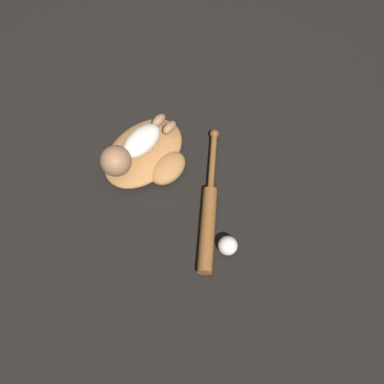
{
  "coord_description": "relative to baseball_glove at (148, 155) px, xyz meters",
  "views": [
    {
      "loc": [
        0.58,
        0.56,
        1.28
      ],
      "look_at": [
        0.02,
        0.21,
        0.06
      ],
      "focal_mm": 35.0,
      "sensor_mm": 36.0,
      "label": 1
    }
  ],
  "objects": [
    {
      "name": "baseball_bat",
      "position": [
        0.09,
        0.34,
        -0.01
      ],
      "size": [
        0.56,
        0.31,
        0.05
      ],
      "color": "brown",
      "rests_on": "ground"
    },
    {
      "name": "baby_figure",
      "position": [
        0.05,
        -0.03,
        0.08
      ],
      "size": [
        0.36,
        0.15,
        0.12
      ],
      "color": "silver",
      "rests_on": "baseball_glove"
    },
    {
      "name": "baseball",
      "position": [
        0.17,
        0.46,
        -0.0
      ],
      "size": [
        0.07,
        0.07,
        0.07
      ],
      "color": "silver",
      "rests_on": "ground"
    },
    {
      "name": "ground_plane",
      "position": [
        0.04,
        0.03,
        -0.04
      ],
      "size": [
        6.0,
        6.0,
        0.0
      ],
      "primitive_type": "plane",
      "color": "black"
    },
    {
      "name": "baseball_glove",
      "position": [
        0.0,
        0.0,
        0.0
      ],
      "size": [
        0.39,
        0.34,
        0.07
      ],
      "color": "#A8703D",
      "rests_on": "ground"
    }
  ]
}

